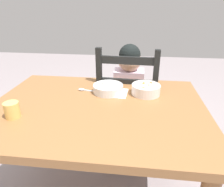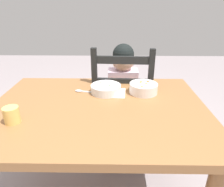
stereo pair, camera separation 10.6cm
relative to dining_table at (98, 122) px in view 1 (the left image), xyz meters
The scene contains 8 objects.
dining_table is the anchor object (origin of this frame).
dining_chair 0.52m from the dining_table, 72.95° to the left, with size 0.44×0.44×0.95m.
child_figure 0.50m from the dining_table, 72.51° to the left, with size 0.32×0.31×0.95m.
bowl_of_peas 0.23m from the dining_table, 79.03° to the left, with size 0.18×0.18×0.05m.
bowl_of_carrots 0.35m from the dining_table, 34.69° to the left, with size 0.17×0.17×0.06m.
spoon 0.25m from the dining_table, 121.12° to the left, with size 0.14×0.05×0.01m.
drinking_cup 0.44m from the dining_table, 156.19° to the right, with size 0.07×0.07×0.08m, color #EDBF63.
paper_napkin 0.22m from the dining_table, 68.13° to the left, with size 0.16×0.15×0.00m, color white.
Camera 1 is at (0.20, -0.98, 1.22)m, focal length 33.29 mm.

